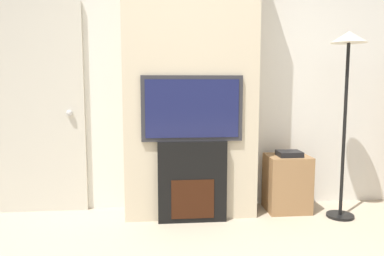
# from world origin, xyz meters

# --- Properties ---
(wall_back) EXTENTS (6.00, 0.06, 2.70)m
(wall_back) POSITION_xyz_m (0.00, 2.03, 1.35)
(wall_back) COLOR silver
(wall_back) RESTS_ON ground_plane
(chimney_breast) EXTENTS (1.21, 0.41, 2.70)m
(chimney_breast) POSITION_xyz_m (0.00, 1.79, 1.35)
(chimney_breast) COLOR beige
(chimney_breast) RESTS_ON ground_plane
(fireplace) EXTENTS (0.62, 0.15, 0.73)m
(fireplace) POSITION_xyz_m (0.00, 1.59, 0.36)
(fireplace) COLOR black
(fireplace) RESTS_ON ground_plane
(television) EXTENTS (0.89, 0.07, 0.58)m
(television) POSITION_xyz_m (0.00, 1.58, 1.02)
(television) COLOR #2D2D33
(television) RESTS_ON fireplace
(floor_lamp) EXTENTS (0.32, 0.32, 1.70)m
(floor_lamp) POSITION_xyz_m (1.39, 1.54, 1.36)
(floor_lamp) COLOR black
(floor_lamp) RESTS_ON ground_plane
(media_stand) EXTENTS (0.40, 0.35, 0.60)m
(media_stand) POSITION_xyz_m (0.95, 1.77, 0.28)
(media_stand) COLOR #997047
(media_stand) RESTS_ON ground_plane
(entry_door) EXTENTS (0.91, 0.09, 2.01)m
(entry_door) POSITION_xyz_m (-1.45, 1.97, 1.00)
(entry_door) COLOR beige
(entry_door) RESTS_ON ground_plane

